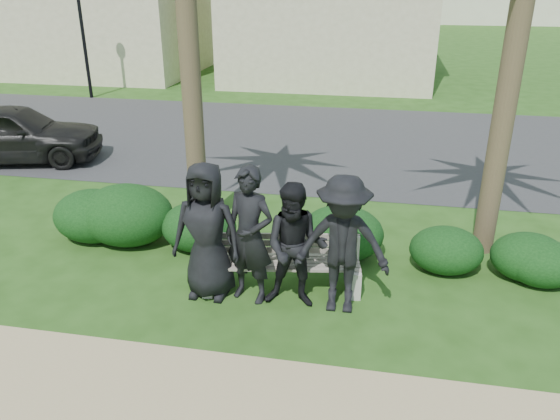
% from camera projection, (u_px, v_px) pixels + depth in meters
% --- Properties ---
extents(ground, '(160.00, 160.00, 0.00)m').
position_uv_depth(ground, '(269.00, 309.00, 7.21)').
color(ground, '#244914').
rests_on(ground, ground).
extents(footpath, '(30.00, 1.60, 0.01)m').
position_uv_depth(footpath, '(233.00, 406.00, 5.59)').
color(footpath, tan).
rests_on(footpath, ground).
extents(asphalt_street, '(160.00, 8.00, 0.01)m').
position_uv_depth(asphalt_street, '(330.00, 141.00, 14.43)').
color(asphalt_street, '#2D2D30').
rests_on(asphalt_street, ground).
extents(street_lamp, '(0.36, 0.36, 4.29)m').
position_uv_depth(street_lamp, '(80.00, 10.00, 18.40)').
color(street_lamp, black).
rests_on(street_lamp, ground).
extents(park_bench, '(2.23, 0.83, 0.75)m').
position_uv_depth(park_bench, '(282.00, 268.00, 7.53)').
color(park_bench, gray).
rests_on(park_bench, ground).
extents(man_a, '(0.94, 0.63, 1.90)m').
position_uv_depth(man_a, '(207.00, 231.00, 7.20)').
color(man_a, black).
rests_on(man_a, ground).
extents(man_b, '(0.78, 0.62, 1.88)m').
position_uv_depth(man_b, '(250.00, 235.00, 7.10)').
color(man_b, black).
rests_on(man_b, ground).
extents(man_c, '(0.84, 0.66, 1.71)m').
position_uv_depth(man_c, '(296.00, 247.00, 6.99)').
color(man_c, black).
rests_on(man_c, ground).
extents(man_d, '(1.21, 0.70, 1.86)m').
position_uv_depth(man_d, '(342.00, 245.00, 6.86)').
color(man_d, black).
rests_on(man_d, ground).
extents(hedge_a, '(1.33, 1.10, 0.87)m').
position_uv_depth(hedge_a, '(94.00, 214.00, 8.98)').
color(hedge_a, black).
rests_on(hedge_a, ground).
extents(hedge_b, '(1.53, 1.26, 1.00)m').
position_uv_depth(hedge_b, '(127.00, 213.00, 8.86)').
color(hedge_b, black).
rests_on(hedge_b, ground).
extents(hedge_c, '(1.21, 1.00, 0.79)m').
position_uv_depth(hedge_c, '(199.00, 225.00, 8.67)').
color(hedge_c, black).
rests_on(hedge_c, ground).
extents(hedge_d, '(1.29, 1.06, 0.84)m').
position_uv_depth(hedge_d, '(342.00, 232.00, 8.40)').
color(hedge_d, black).
rests_on(hedge_d, ground).
extents(hedge_e, '(1.07, 0.88, 0.70)m').
position_uv_depth(hedge_e, '(446.00, 249.00, 8.03)').
color(hedge_e, black).
rests_on(hedge_e, ground).
extents(hedge_f, '(1.03, 0.85, 0.67)m').
position_uv_depth(hedge_f, '(543.00, 262.00, 7.70)').
color(hedge_f, black).
rests_on(hedge_f, ground).
extents(hedge_extra, '(1.07, 0.88, 0.70)m').
position_uv_depth(hedge_extra, '(529.00, 256.00, 7.83)').
color(hedge_extra, black).
rests_on(hedge_extra, ground).
extents(car_a, '(4.25, 2.52, 1.36)m').
position_uv_depth(car_a, '(12.00, 133.00, 12.64)').
color(car_a, black).
rests_on(car_a, ground).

